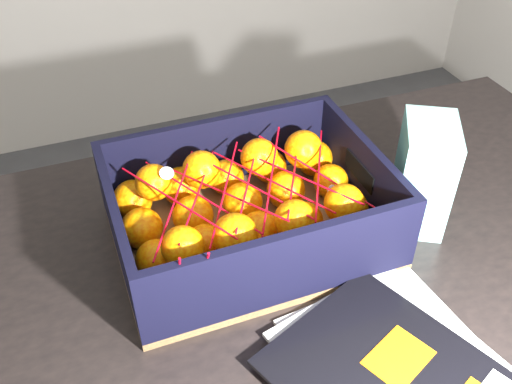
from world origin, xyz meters
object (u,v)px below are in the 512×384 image
object	(u,v)px
magazine_stack	(407,379)
produce_crate	(249,217)
table	(309,327)
retail_carton	(423,174)

from	to	relation	value
magazine_stack	produce_crate	world-z (taller)	produce_crate
table	magazine_stack	distance (m)	0.21
table	retail_carton	world-z (taller)	retail_carton
magazine_stack	retail_carton	size ratio (longest dim) A/B	2.10
magazine_stack	produce_crate	size ratio (longest dim) A/B	0.92
produce_crate	retail_carton	size ratio (longest dim) A/B	2.30
table	retail_carton	size ratio (longest dim) A/B	7.39
retail_carton	magazine_stack	bearing A→B (deg)	-94.76
table	produce_crate	world-z (taller)	produce_crate
produce_crate	retail_carton	xyz separation A→B (m)	(0.25, -0.05, 0.04)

